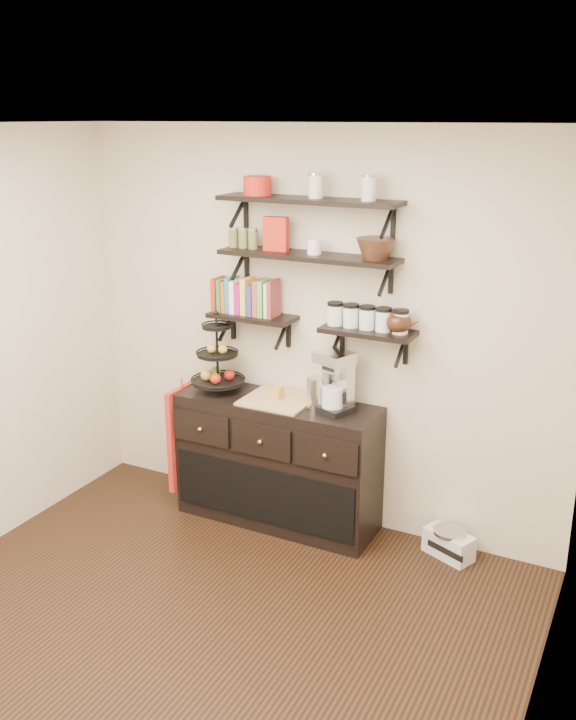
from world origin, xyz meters
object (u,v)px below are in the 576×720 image
(fruit_stand, at_px, (218,364))
(coffee_maker, at_px, (336,382))
(sideboard, at_px, (278,461))
(radio, at_px, (449,543))

(fruit_stand, height_order, coffee_maker, fruit_stand)
(sideboard, relative_size, radio, 3.92)
(sideboard, height_order, fruit_stand, fruit_stand)
(fruit_stand, distance_m, coffee_maker, 0.88)
(sideboard, height_order, radio, sideboard)
(coffee_maker, height_order, radio, coffee_maker)
(fruit_stand, xyz_separation_m, radio, (1.68, 0.08, -0.99))
(sideboard, distance_m, fruit_stand, 0.79)
(fruit_stand, distance_m, radio, 1.95)
(coffee_maker, bearing_deg, fruit_stand, -158.58)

